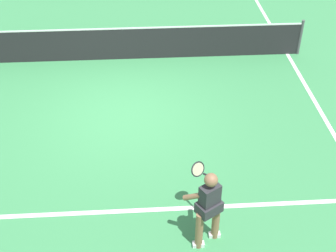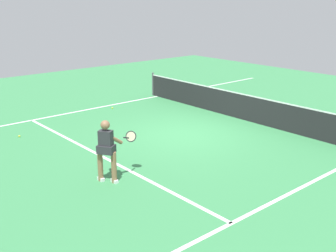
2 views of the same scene
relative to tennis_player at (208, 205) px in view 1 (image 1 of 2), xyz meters
The scene contains 5 objects.
ground_plane 4.24m from the tennis_player, 111.08° to the left, with size 27.69×27.69×0.00m, color #38844C.
service_line_marking 1.87m from the tennis_player, 153.25° to the left, with size 9.54×0.10×0.01m, color white.
sideline_right_marking 5.15m from the tennis_player, 49.79° to the left, with size 0.10×19.30×0.01m, color white.
court_net 6.83m from the tennis_player, 102.66° to the left, with size 10.22×0.08×1.04m.
tennis_player is the anchor object (origin of this frame).
Camera 1 is at (0.51, -9.05, 6.34)m, focal length 49.19 mm.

